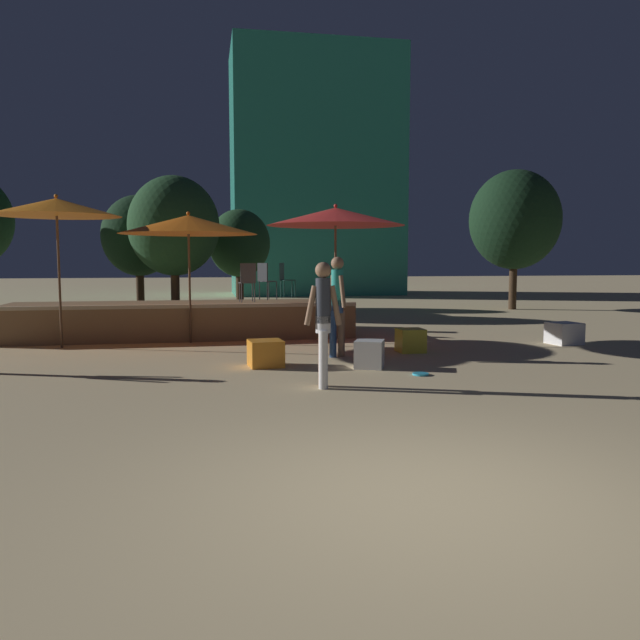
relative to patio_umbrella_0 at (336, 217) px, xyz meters
name	(u,v)px	position (x,y,z in m)	size (l,w,h in m)	color
ground_plane	(427,498)	(-1.14, -8.94, -2.74)	(120.00, 120.00, 0.00)	#D1B784
wooden_deck	(178,319)	(-3.47, 2.01, -2.36)	(8.16, 2.82, 0.84)	olive
patio_umbrella_0	(336,217)	(0.00, 0.00, 0.00)	(3.00, 3.00, 3.02)	brown
patio_umbrella_1	(56,207)	(-5.74, 0.20, 0.13)	(2.55, 2.55, 3.14)	brown
patio_umbrella_2	(188,225)	(-3.13, 0.54, -0.17)	(2.97, 2.97, 2.85)	brown
cube_seat_0	(266,353)	(-1.80, -2.80, -2.52)	(0.61, 0.61, 0.45)	orange
cube_seat_1	(369,354)	(-0.09, -3.26, -2.51)	(0.60, 0.60, 0.47)	white
cube_seat_2	(564,333)	(4.82, -1.14, -2.51)	(0.67, 0.67, 0.47)	white
cube_seat_3	(411,340)	(1.17, -1.66, -2.51)	(0.50, 0.50, 0.46)	yellow
person_0	(323,319)	(-1.16, -4.71, -1.76)	(0.54, 0.30, 1.79)	#997051
person_1	(337,301)	(-0.38, -2.00, -1.69)	(0.30, 0.52, 1.87)	#997051
bistro_chair_0	(285,277)	(-0.77, 2.80, -1.36)	(0.45, 0.45, 0.90)	#1E4C47
bistro_chair_1	(248,279)	(-1.83, 1.13, -1.36)	(0.40, 0.40, 0.90)	#47474C
bistro_chair_2	(265,278)	(-1.35, 1.95, -1.36)	(0.47, 0.47, 0.90)	#2D3338
frisbee_disc	(421,374)	(0.54, -4.06, -2.72)	(0.26, 0.26, 0.03)	#33B2D8
background_tree_0	(139,236)	(-5.07, 9.48, -0.10)	(2.57, 2.57, 4.06)	#3D2B1C
background_tree_1	(515,220)	(8.27, 7.83, 0.50)	(3.25, 3.25, 5.04)	#3D2B1C
background_tree_2	(239,244)	(-1.54, 10.05, -0.33)	(2.27, 2.27, 3.67)	#3D2B1C
background_tree_3	(174,226)	(-3.76, 7.33, 0.14)	(2.90, 2.90, 4.49)	#3D2B1C
distant_building	(315,175)	(2.95, 19.44, 3.52)	(8.65, 4.91, 12.52)	teal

